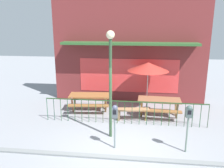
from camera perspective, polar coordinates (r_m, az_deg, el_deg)
The scene contains 11 objects.
ground at distance 7.68m, azimuth 2.05°, elevation -15.97°, with size 40.00×40.00×0.00m, color gray.
pub_storefront at distance 11.73m, azimuth 4.27°, elevation 8.31°, with size 7.64×1.23×5.22m.
patio_fence_front at distance 9.21m, azimuth 3.15°, elevation -5.96°, with size 6.44×0.04×0.97m.
picnic_table_left at distance 10.63m, azimuth -5.56°, elevation -3.43°, with size 1.92×1.52×0.79m.
picnic_table_right at distance 10.18m, azimuth 11.53°, elevation -4.50°, with size 1.86×1.44×0.79m.
patio_umbrella at distance 10.56m, azimuth 8.90°, elevation 4.19°, with size 1.85×1.85×2.22m.
patio_bench at distance 9.73m, azimuth 5.09°, elevation -6.81°, with size 1.43×0.49×0.48m.
parking_meter_near at distance 7.29m, azimuth 0.70°, elevation -7.73°, with size 0.18×0.17×1.47m.
parking_meter_far at distance 7.41m, azimuth 18.36°, elevation -7.60°, with size 0.18×0.17×1.55m.
street_lamp at distance 7.67m, azimuth -0.38°, elevation 3.62°, with size 0.28×0.28×3.70m.
curb_edge at distance 7.27m, azimuth 1.72°, elevation -17.89°, with size 10.69×0.20×0.11m, color gray.
Camera 1 is at (0.52, -6.57, 3.93)m, focal length 37.09 mm.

